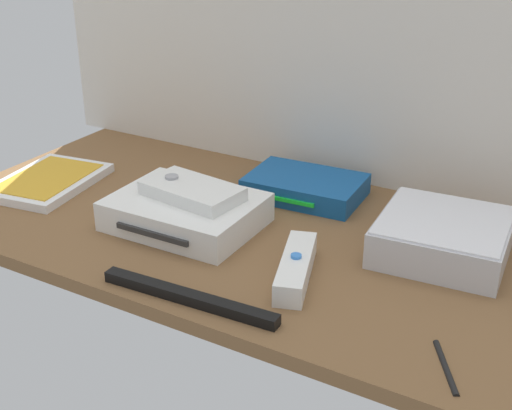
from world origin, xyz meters
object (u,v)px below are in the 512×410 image
network_router (305,187)px  sensor_bar (189,297)px  game_console (186,212)px  remote_classic_pad (192,191)px  mini_computer (443,237)px  game_case (48,181)px  remote_wand (296,268)px  stylus_pen (446,365)px

network_router → sensor_bar: size_ratio=0.78×
game_console → remote_classic_pad: 3.39cm
game_console → mini_computer: size_ratio=1.16×
game_case → network_router: network_router is taller
network_router → remote_classic_pad: size_ratio=1.23×
mini_computer → remote_wand: 21.25cm
mini_computer → game_case: mini_computer is taller
remote_wand → stylus_pen: remote_wand is taller
network_router → stylus_pen: (32.40, -31.93, -1.35)cm
network_router → stylus_pen: size_ratio=2.08×
game_console → stylus_pen: game_console is taller
network_router → remote_wand: size_ratio=1.24×
game_console → sensor_bar: bearing=-54.7°
game_console → remote_wand: bearing=-15.0°
mini_computer → remote_wand: mini_computer is taller
remote_wand → stylus_pen: size_ratio=1.69×
game_case → remote_wand: (49.52, -6.00, 0.75)cm
game_console → sensor_bar: game_console is taller
sensor_bar → stylus_pen: bearing=3.2°
game_case → remote_wand: 49.89cm
remote_classic_pad → sensor_bar: 21.75cm
remote_wand → game_case: bearing=154.2°
network_router → sensor_bar: network_router is taller
mini_computer → network_router: bearing=162.4°
game_console → sensor_bar: (12.32, -16.91, -1.50)cm
game_console → remote_classic_pad: remote_classic_pad is taller
network_router → remote_classic_pad: bearing=-123.4°
remote_wand → remote_classic_pad: size_ratio=0.99×
game_case → network_router: bearing=15.9°
game_case → stylus_pen: size_ratio=2.30×
game_console → remote_wand: (20.91, -5.30, -0.69)cm
game_case → network_router: size_ratio=1.11×
mini_computer → game_console: bearing=-163.6°
sensor_bar → stylus_pen: sensor_bar is taller
mini_computer → remote_classic_pad: remote_classic_pad is taller
remote_classic_pad → stylus_pen: 44.99cm
mini_computer → network_router: mini_computer is taller
network_router → sensor_bar: 35.18cm
game_console → game_case: (-28.61, 0.70, -1.44)cm
network_router → remote_classic_pad: 20.30cm
mini_computer → game_case: (-63.84, -9.66, -1.88)cm
game_console → mini_computer: bearing=15.6°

